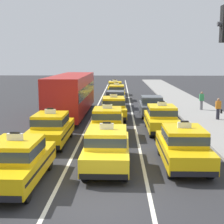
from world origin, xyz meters
TOP-DOWN VIEW (x-y plane):
  - ground_plane at (0.00, 0.00)m, footprint 160.00×160.00m
  - lane_stripe_left_center at (-1.60, 20.00)m, footprint 0.14×80.00m
  - lane_stripe_center_right at (1.60, 20.00)m, footprint 0.14×80.00m
  - sidewalk_curb at (7.20, 15.00)m, footprint 4.00×90.00m
  - taxi_left_nearest at (-3.07, 1.46)m, footprint 1.88×4.58m
  - taxi_left_second at (-3.03, 7.08)m, footprint 1.84×4.57m
  - bus_left_third at (-3.26, 16.22)m, footprint 2.59×11.22m
  - taxi_center_nearest at (0.07, 3.35)m, footprint 1.86×4.58m
  - taxi_center_second at (-0.12, 8.96)m, footprint 1.82×4.56m
  - taxi_center_third at (0.10, 14.51)m, footprint 1.99×4.63m
  - sedan_center_fourth at (0.16, 20.13)m, footprint 1.90×4.36m
  - taxi_center_fifth at (0.19, 26.00)m, footprint 1.84×4.57m
  - taxi_center_sixth at (-0.08, 31.46)m, footprint 1.88×4.58m
  - taxi_right_nearest at (3.27, 3.70)m, footprint 1.83×4.56m
  - taxi_right_second at (3.15, 10.16)m, footprint 1.83×4.57m
  - sedan_right_third at (3.08, 15.94)m, footprint 1.80×4.32m
  - pedestrian_near_crosswalk at (7.69, 13.77)m, footprint 0.47×0.24m
  - pedestrian_mid_block at (7.59, 18.32)m, footprint 0.36×0.24m

SIDE VIEW (x-z plane):
  - ground_plane at x=0.00m, z-range 0.00..0.00m
  - lane_stripe_left_center at x=-1.60m, z-range 0.00..0.01m
  - lane_stripe_center_right at x=1.60m, z-range 0.00..0.01m
  - sidewalk_curb at x=7.20m, z-range 0.00..0.15m
  - sedan_center_fourth at x=0.16m, z-range 0.06..1.64m
  - sedan_right_third at x=3.08m, z-range 0.06..1.64m
  - taxi_left_nearest at x=-3.07m, z-range -0.10..1.86m
  - taxi_left_second at x=-3.03m, z-range -0.10..1.86m
  - taxi_center_nearest at x=0.07m, z-range -0.10..1.86m
  - taxi_center_second at x=-0.12m, z-range -0.10..1.86m
  - taxi_center_third at x=0.10m, z-range -0.10..1.86m
  - taxi_center_fifth at x=0.19m, z-range -0.10..1.86m
  - taxi_center_sixth at x=-0.08m, z-range -0.10..1.86m
  - taxi_right_nearest at x=3.27m, z-range -0.10..1.86m
  - taxi_right_second at x=3.15m, z-range -0.10..1.86m
  - pedestrian_near_crosswalk at x=7.69m, z-range 0.15..1.69m
  - pedestrian_mid_block at x=7.59m, z-range 0.16..1.72m
  - bus_left_third at x=-3.26m, z-range 0.21..3.43m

